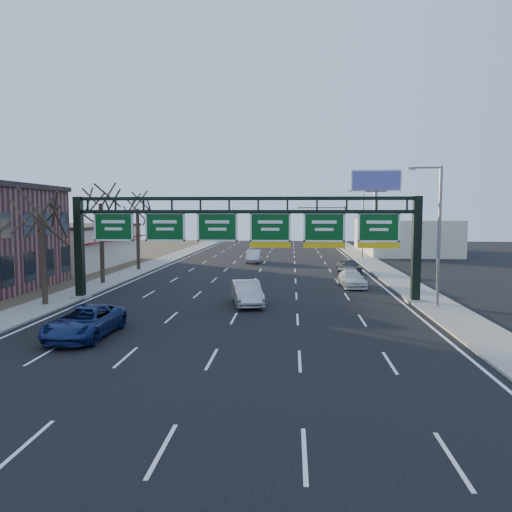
# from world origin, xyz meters

# --- Properties ---
(ground) EXTENTS (160.00, 160.00, 0.00)m
(ground) POSITION_xyz_m (0.00, 0.00, 0.00)
(ground) COLOR black
(ground) RESTS_ON ground
(sidewalk_left) EXTENTS (3.00, 120.00, 0.12)m
(sidewalk_left) POSITION_xyz_m (-12.80, 20.00, 0.06)
(sidewalk_left) COLOR gray
(sidewalk_left) RESTS_ON ground
(sidewalk_right) EXTENTS (3.00, 120.00, 0.12)m
(sidewalk_right) POSITION_xyz_m (12.80, 20.00, 0.06)
(sidewalk_right) COLOR gray
(sidewalk_right) RESTS_ON ground
(dirt_strip_left) EXTENTS (21.00, 120.00, 0.06)m
(dirt_strip_left) POSITION_xyz_m (-25.00, 20.00, 0.03)
(dirt_strip_left) COLOR #473D2B
(dirt_strip_left) RESTS_ON ground
(lane_markings) EXTENTS (21.60, 120.00, 0.01)m
(lane_markings) POSITION_xyz_m (0.00, 20.00, 0.01)
(lane_markings) COLOR white
(lane_markings) RESTS_ON ground
(sign_gantry) EXTENTS (24.60, 1.20, 7.20)m
(sign_gantry) POSITION_xyz_m (0.16, 8.00, 4.63)
(sign_gantry) COLOR black
(sign_gantry) RESTS_ON ground
(cream_strip) EXTENTS (10.90, 18.40, 4.70)m
(cream_strip) POSITION_xyz_m (-21.48, 29.00, 2.36)
(cream_strip) COLOR beige
(cream_strip) RESTS_ON ground
(building_right_distant) EXTENTS (12.00, 20.00, 5.00)m
(building_right_distant) POSITION_xyz_m (20.00, 50.00, 2.50)
(building_right_distant) COLOR beige
(building_right_distant) RESTS_ON ground
(tree_gantry) EXTENTS (3.60, 3.60, 8.48)m
(tree_gantry) POSITION_xyz_m (-12.80, 5.00, 7.11)
(tree_gantry) COLOR #2D2119
(tree_gantry) RESTS_ON sidewalk_left
(tree_mid) EXTENTS (3.60, 3.60, 9.24)m
(tree_mid) POSITION_xyz_m (-12.80, 15.00, 7.85)
(tree_mid) COLOR #2D2119
(tree_mid) RESTS_ON sidewalk_left
(tree_far) EXTENTS (3.60, 3.60, 8.86)m
(tree_far) POSITION_xyz_m (-12.80, 25.00, 7.48)
(tree_far) COLOR #2D2119
(tree_far) RESTS_ON sidewalk_left
(streetlight_near) EXTENTS (2.15, 0.22, 9.00)m
(streetlight_near) POSITION_xyz_m (12.47, 6.00, 5.08)
(streetlight_near) COLOR slate
(streetlight_near) RESTS_ON sidewalk_right
(streetlight_far) EXTENTS (2.15, 0.22, 9.00)m
(streetlight_far) POSITION_xyz_m (12.47, 40.00, 5.08)
(streetlight_far) COLOR slate
(streetlight_far) RESTS_ON sidewalk_right
(billboard_right) EXTENTS (7.00, 0.50, 12.00)m
(billboard_right) POSITION_xyz_m (15.00, 44.98, 9.06)
(billboard_right) COLOR slate
(billboard_right) RESTS_ON ground
(traffic_signal_mast) EXTENTS (10.16, 0.54, 7.00)m
(traffic_signal_mast) POSITION_xyz_m (5.69, 55.00, 5.50)
(traffic_signal_mast) COLOR black
(traffic_signal_mast) RESTS_ON ground
(car_blue_suv) EXTENTS (2.68, 5.55, 1.52)m
(car_blue_suv) POSITION_xyz_m (-6.80, -2.82, 0.76)
(car_blue_suv) COLOR navy
(car_blue_suv) RESTS_ON ground
(car_silver_sedan) EXTENTS (2.72, 5.11, 1.60)m
(car_silver_sedan) POSITION_xyz_m (0.37, 6.19, 0.80)
(car_silver_sedan) COLOR #A1A2A6
(car_silver_sedan) RESTS_ON ground
(car_white_wagon) EXTENTS (2.19, 4.69, 1.33)m
(car_white_wagon) POSITION_xyz_m (8.24, 14.73, 0.66)
(car_white_wagon) COLOR silver
(car_white_wagon) RESTS_ON ground
(car_grey_far) EXTENTS (2.48, 4.55, 1.47)m
(car_grey_far) POSITION_xyz_m (9.04, 24.02, 0.73)
(car_grey_far) COLOR #3E3F43
(car_grey_far) RESTS_ON ground
(car_silver_distant) EXTENTS (1.64, 4.62, 1.52)m
(car_silver_distant) POSITION_xyz_m (-1.30, 33.91, 0.76)
(car_silver_distant) COLOR #B2B3B7
(car_silver_distant) RESTS_ON ground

